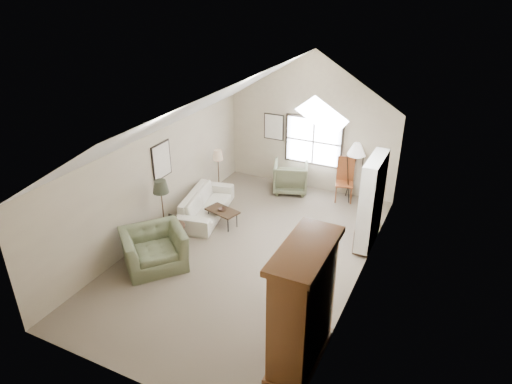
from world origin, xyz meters
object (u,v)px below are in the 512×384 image
at_px(coffee_table, 223,217).
at_px(armchair_near, 154,249).
at_px(armchair_far, 291,177).
at_px(armoire, 303,306).
at_px(side_table, 174,236).
at_px(side_chair, 345,180).
at_px(sofa, 206,204).

bearing_deg(coffee_table, armchair_near, -102.00).
bearing_deg(armchair_far, armoire, 93.87).
distance_m(armoire, coffee_table, 4.77).
distance_m(armchair_far, side_table, 4.18).
xyz_separation_m(armoire, coffee_table, (-3.35, 3.28, -0.89)).
height_order(armchair_near, coffee_table, armchair_near).
xyz_separation_m(armoire, side_table, (-3.88, 1.91, -0.82)).
bearing_deg(armchair_near, side_table, 44.85).
relative_size(armoire, side_chair, 1.79).
height_order(armoire, armchair_near, armoire).
bearing_deg(side_chair, side_table, -140.62).
relative_size(coffee_table, side_table, 1.47).
bearing_deg(side_chair, armchair_near, -135.27).
height_order(armchair_far, side_chair, side_chair).
bearing_deg(side_table, sofa, 93.58).
relative_size(armoire, armchair_near, 1.68).
distance_m(armchair_near, armchair_far, 4.94).
relative_size(armoire, coffee_table, 2.65).
distance_m(coffee_table, side_table, 1.47).
bearing_deg(armchair_far, coffee_table, 53.20).
bearing_deg(sofa, armchair_far, -43.27).
bearing_deg(armoire, armchair_far, 113.48).
height_order(armchair_far, coffee_table, armchair_far).
relative_size(sofa, side_chair, 1.83).
xyz_separation_m(side_table, side_chair, (2.90, 4.05, 0.33)).
xyz_separation_m(armoire, sofa, (-3.98, 3.51, -0.77)).
xyz_separation_m(armchair_near, side_chair, (2.84, 4.86, 0.19)).
bearing_deg(coffee_table, side_table, -111.11).
bearing_deg(armchair_far, side_chair, 163.48).
distance_m(sofa, coffee_table, 0.68).
relative_size(armchair_near, side_chair, 1.06).
bearing_deg(armoire, side_chair, 99.36).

